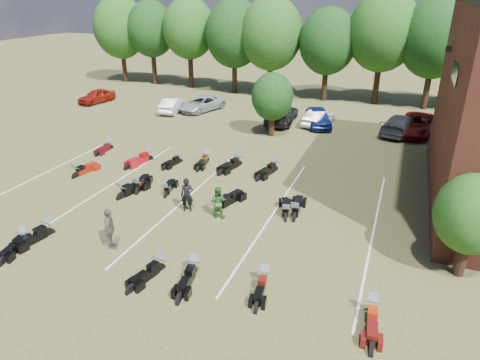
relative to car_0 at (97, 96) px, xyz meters
The scene contains 35 objects.
ground 29.06m from the car_0, 41.53° to the right, with size 160.00×160.00×0.00m, color brown.
car_0 is the anchor object (origin of this frame).
car_1 9.05m from the car_0, ahead, with size 1.46×4.19×1.38m, color silver.
car_2 11.37m from the car_0, ahead, with size 2.26×4.91×1.36m, color #93949B.
car_3 19.50m from the car_0, ahead, with size 2.23×5.49×1.59m, color black.
car_4 22.64m from the car_0, ahead, with size 1.82×4.52×1.54m, color navy.
car_5 22.66m from the car_0, ahead, with size 1.43×4.10×1.35m, color beige.
car_6 30.36m from the car_0, ahead, with size 2.64×5.72×1.59m, color #630905.
car_7 29.22m from the car_0, ahead, with size 2.13×5.25×1.52m, color #343539.
person_black 26.15m from the car_0, 41.77° to the right, with size 0.66×0.44×1.82m, color black.
person_green 27.46m from the car_0, 39.40° to the right, with size 0.81×0.63×1.68m, color #296024.
person_grey 28.20m from the car_0, 50.44° to the right, with size 1.13×0.47×1.92m, color #58524C.
motorcycle_0 26.34m from the car_0, 56.56° to the right, with size 0.75×2.35×1.31m, color black, non-canonical shape.
motorcycle_2 26.94m from the car_0, 58.49° to the right, with size 0.68×2.13×1.19m, color black, non-canonical shape.
motorcycle_3 30.68m from the car_0, 47.17° to the right, with size 0.69×2.16×1.21m, color black, non-canonical shape.
motorcycle_4 31.46m from the car_0, 44.93° to the right, with size 0.72×2.26×1.26m, color black, non-canonical shape.
motorcycle_5 33.24m from the car_0, 40.90° to the right, with size 0.66×2.07×1.16m, color black, non-canonical shape.
motorcycle_6 36.64m from the car_0, 37.07° to the right, with size 0.73×2.29×1.28m, color #4D0E0B, non-canonical shape.
motorcycle_7 19.47m from the car_0, 55.39° to the right, with size 0.73×2.30×1.28m, color maroon, non-canonical shape.
motorcycle_8 22.89m from the car_0, 46.19° to the right, with size 0.74×2.33×1.30m, color black, non-canonical shape.
motorcycle_9 23.28m from the car_0, 48.54° to the right, with size 0.80×2.52×1.40m, color black, non-canonical shape.
motorcycle_10 23.98m from the car_0, 42.89° to the right, with size 0.66×2.08×1.16m, color black, non-canonical shape.
motorcycle_11 29.49m from the car_0, 33.83° to the right, with size 0.72×2.25×1.25m, color black, non-canonical shape.
motorcycle_12 26.81m from the car_0, 38.44° to the right, with size 0.80×2.50×1.40m, color black, non-canonical shape.
motorcycle_13 29.75m from the car_0, 33.11° to the right, with size 0.80×2.50×1.39m, color black, non-canonical shape.
motorcycle_14 14.77m from the car_0, 48.26° to the right, with size 0.66×2.07×1.16m, color #42090E, non-canonical shape.
motorcycle_15 18.19m from the car_0, 41.19° to the right, with size 0.81×2.53×1.41m, color #9E0B18, non-canonical shape.
motorcycle_16 19.59m from the car_0, 36.24° to the right, with size 0.64×2.00×1.11m, color black, non-canonical shape.
motorcycle_17 20.54m from the car_0, 31.75° to the right, with size 0.70×2.19×1.22m, color black, non-canonical shape.
motorcycle_18 22.38m from the car_0, 28.47° to the right, with size 0.80×2.50×1.40m, color black, non-canonical shape.
motorcycle_19 24.59m from the car_0, 25.71° to the right, with size 0.78×2.44×1.36m, color black, non-canonical shape.
tree_line 23.60m from the car_0, 25.15° to the left, with size 56.00×6.00×9.79m.
young_tree_near_building 37.12m from the car_0, 29.52° to the right, with size 2.80×2.80×4.16m.
young_tree_midfield 20.25m from the car_0, 10.79° to the right, with size 3.20×3.20×4.70m.
parking_lines 24.83m from the car_0, 40.94° to the right, with size 20.10×14.00×0.01m.
Camera 1 is at (7.46, -15.55, 10.57)m, focal length 32.00 mm.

